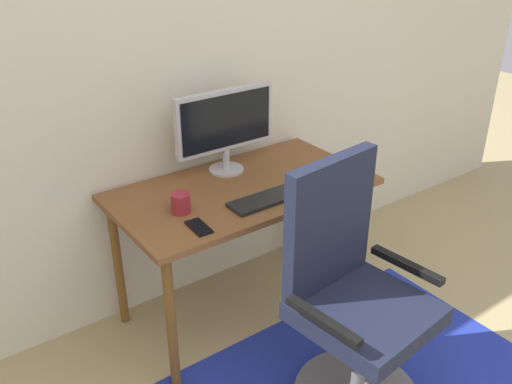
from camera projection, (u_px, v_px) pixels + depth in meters
The scene contains 8 objects.
wall_back at pixel (136, 63), 2.58m from camera, with size 6.00×0.10×2.60m, color beige.
desk at pixel (243, 201), 2.73m from camera, with size 1.26×0.68×0.74m.
monitor at pixel (225, 124), 2.74m from camera, with size 0.55×0.18×0.43m.
keyboard at pixel (272, 197), 2.57m from camera, with size 0.43×0.13×0.02m, color black.
computer_mouse at pixel (316, 175), 2.76m from camera, with size 0.06×0.10×0.03m, color white.
coffee_cup at pixel (181, 203), 2.44m from camera, with size 0.09×0.09×0.09m, color maroon.
cell_phone at pixel (199, 227), 2.33m from camera, with size 0.07×0.14×0.01m, color black.
office_chair at pixel (352, 313), 2.29m from camera, with size 0.60×0.55×1.10m.
Camera 1 is at (-1.05, -0.21, 1.93)m, focal length 38.98 mm.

